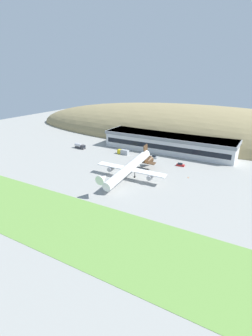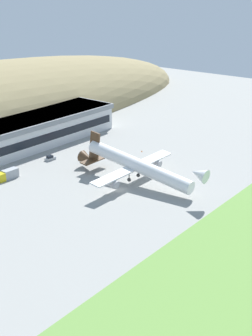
{
  "view_description": "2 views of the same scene",
  "coord_description": "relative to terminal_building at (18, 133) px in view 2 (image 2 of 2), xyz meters",
  "views": [
    {
      "loc": [
        63.71,
        -99.57,
        47.74
      ],
      "look_at": [
        4.28,
        2.5,
        4.06
      ],
      "focal_mm": 28.0,
      "sensor_mm": 36.0,
      "label": 1
    },
    {
      "loc": [
        -95.74,
        -80.06,
        55.85
      ],
      "look_at": [
        6.87,
        2.85,
        4.21
      ],
      "focal_mm": 50.0,
      "sensor_mm": 36.0,
      "label": 2
    }
  ],
  "objects": [
    {
      "name": "ground_plane",
      "position": [
        -6.23,
        -52.74,
        -5.95
      ],
      "size": [
        378.24,
        378.24,
        0.0
      ],
      "primitive_type": "plane",
      "color": "gray"
    },
    {
      "name": "terminal_building",
      "position": [
        0.0,
        0.0,
        0.0
      ],
      "size": [
        83.25,
        20.63,
        10.51
      ],
      "color": "silver",
      "rests_on": "ground_plane"
    },
    {
      "name": "cargo_airplane",
      "position": [
        1.59,
        -52.93,
        -0.48
      ],
      "size": [
        35.29,
        46.98,
        12.24
      ],
      "color": "white"
    },
    {
      "name": "service_car_0",
      "position": [
        -1.47,
        -18.21,
        -5.26
      ],
      "size": [
        3.83,
        1.98,
        1.66
      ],
      "color": "#999EA3",
      "rests_on": "ground_plane"
    },
    {
      "name": "service_car_1",
      "position": [
        16.18,
        -23.39,
        -5.29
      ],
      "size": [
        4.38,
        2.08,
        1.6
      ],
      "color": "#B21E1E",
      "rests_on": "ground_plane"
    },
    {
      "name": "fuel_truck",
      "position": [
        -21.23,
        -20.48,
        -4.55
      ],
      "size": [
        7.31,
        2.68,
        2.88
      ],
      "color": "gold",
      "rests_on": "ground_plane"
    },
    {
      "name": "traffic_cone_0",
      "position": [
        25.05,
        -37.48,
        -5.67
      ],
      "size": [
        0.52,
        0.52,
        0.58
      ],
      "color": "orange",
      "rests_on": "ground_plane"
    }
  ]
}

